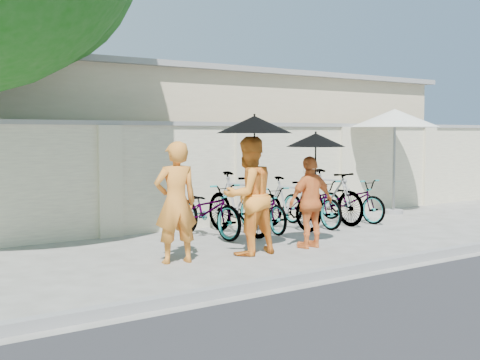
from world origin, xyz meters
TOP-DOWN VIEW (x-y plane):
  - ground at (0.00, 0.00)m, footprint 80.00×80.00m
  - kerb at (0.00, -1.70)m, footprint 40.00×0.16m
  - compound_wall at (1.00, 3.20)m, footprint 20.00×0.30m
  - building_behind at (2.00, 7.00)m, footprint 14.00×6.00m
  - monk_left at (-1.30, 0.31)m, footprint 0.71×0.54m
  - monk_center at (-0.06, 0.21)m, footprint 0.89×0.70m
  - parasol_center at (-0.01, 0.13)m, footprint 1.16×1.16m
  - monk_right at (1.11, 0.08)m, footprint 0.88×0.38m
  - parasol_right at (1.13, 0.00)m, footprint 0.95×0.95m
  - patio_umbrella at (5.81, 2.35)m, footprint 2.24×2.24m
  - bike_0 at (0.40, 2.00)m, footprint 0.76×1.89m
  - bike_1 at (1.00, 1.91)m, footprint 0.56×1.92m
  - bike_2 at (1.60, 1.93)m, footprint 0.79×1.72m
  - bike_3 at (2.20, 1.89)m, footprint 0.58×1.72m
  - bike_4 at (2.81, 1.89)m, footprint 0.72×1.83m
  - bike_5 at (3.41, 1.98)m, footprint 0.53×1.86m
  - bike_6 at (4.01, 1.95)m, footprint 0.74×1.76m

SIDE VIEW (x-z plane):
  - ground at x=0.00m, z-range 0.00..0.00m
  - kerb at x=0.00m, z-range 0.00..0.12m
  - bike_2 at x=1.60m, z-range 0.00..0.87m
  - bike_6 at x=4.01m, z-range 0.00..0.90m
  - bike_4 at x=2.81m, z-range 0.00..0.95m
  - bike_0 at x=0.40m, z-range 0.00..0.98m
  - bike_3 at x=2.20m, z-range 0.00..1.02m
  - bike_5 at x=3.41m, z-range 0.00..1.12m
  - bike_1 at x=1.00m, z-range 0.00..1.15m
  - monk_right at x=1.11m, z-range 0.00..1.49m
  - monk_left at x=-1.30m, z-range 0.00..1.74m
  - monk_center at x=-0.06m, z-range 0.00..1.81m
  - compound_wall at x=1.00m, z-range 0.00..2.00m
  - building_behind at x=2.00m, z-range 0.00..3.20m
  - parasol_right at x=1.13m, z-range 1.24..2.25m
  - parasol_center at x=-0.01m, z-range 1.44..2.53m
  - patio_umbrella at x=5.81m, z-range 0.97..3.38m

